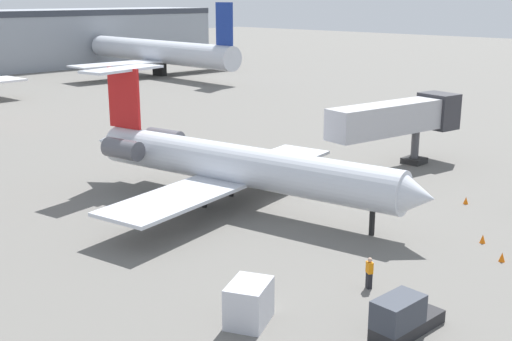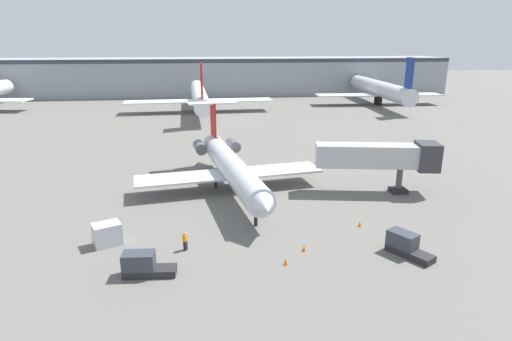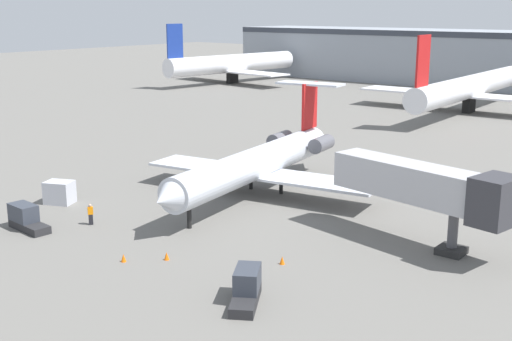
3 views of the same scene
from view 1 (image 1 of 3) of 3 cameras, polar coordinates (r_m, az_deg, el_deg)
The scene contains 10 objects.
ground_plane at distance 47.80m, azimuth 0.19°, elevation -2.75°, with size 400.00×400.00×0.10m, color #66635E.
regional_jet at distance 46.20m, azimuth -2.22°, elevation 0.67°, with size 22.82×28.55×9.21m.
jet_bridge at distance 57.94m, azimuth 12.74°, elevation 4.56°, with size 14.33×5.39×6.08m.
ground_crew_marshaller at distance 34.18m, azimuth 9.93°, elevation -8.84°, with size 0.43×0.48×1.69m.
baggage_tug_lead at distance 30.09m, azimuth 12.73°, elevation -12.50°, with size 4.09×1.67×1.90m.
cargo_container_uld at distance 30.33m, azimuth -0.63°, elevation -11.56°, with size 2.83×2.53×1.97m.
traffic_cone_near at distance 42.10m, azimuth 19.29°, elevation -5.68°, with size 0.36×0.36×0.55m.
traffic_cone_mid at distance 39.64m, azimuth 20.80°, elevation -7.12°, with size 0.36×0.36×0.55m.
traffic_cone_far at distance 49.44m, azimuth 17.96°, elevation -2.51°, with size 0.36×0.36×0.55m.
parked_airliner_centre at distance 125.19m, azimuth -8.48°, elevation 10.24°, with size 35.27×41.83×13.63m.
Camera 1 is at (-33.27, -31.06, 14.58)m, focal length 45.53 mm.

